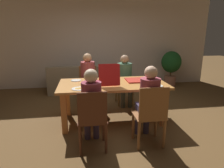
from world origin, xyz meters
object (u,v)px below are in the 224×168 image
object	(u,v)px
plate_0	(157,86)
chair_0	(151,114)
chair_2	(88,83)
drinking_glass_1	(116,77)
plate_2	(76,80)
plate_1	(79,89)
drinking_glass_0	(87,79)
person_3	(92,102)
pizza_box_1	(136,80)
plate_3	(149,77)
pizza_box_0	(108,81)
couch	(80,82)
chair_3	(92,118)
potted_plant	(171,65)
chair_1	(124,82)
person_2	(88,76)
person_0	(148,99)
person_1	(125,76)
dining_table	(113,89)

from	to	relation	value
plate_0	chair_0	bearing A→B (deg)	-117.52
chair_2	drinking_glass_1	world-z (taller)	chair_2
plate_0	plate_2	xyz separation A→B (m)	(-1.46, 0.64, -0.00)
plate_1	drinking_glass_0	distance (m)	0.49
person_3	pizza_box_1	bearing A→B (deg)	45.07
plate_1	plate_2	distance (m)	0.62
plate_0	plate_3	size ratio (longest dim) A/B	1.00
chair_2	drinking_glass_1	distance (m)	0.96
chair_0	chair_2	distance (m)	2.17
pizza_box_0	couch	xyz separation A→B (m)	(-0.56, 2.11, -0.54)
chair_3	potted_plant	world-z (taller)	potted_plant
drinking_glass_1	plate_3	bearing A→B (deg)	4.96
chair_1	person_2	world-z (taller)	person_2
person_2	plate_2	bearing A→B (deg)	-114.44
chair_2	pizza_box_0	xyz separation A→B (m)	(0.35, -1.03, 0.30)
person_0	person_1	xyz separation A→B (m)	(0.00, 1.70, -0.01)
person_0	couch	xyz separation A→B (m)	(-1.08, 2.92, -0.44)
plate_0	plate_2	distance (m)	1.60
plate_0	drinking_glass_1	size ratio (longest dim) A/B	1.84
person_0	plate_1	size ratio (longest dim) A/B	5.04
chair_2	drinking_glass_1	xyz separation A→B (m)	(0.57, -0.72, 0.30)
dining_table	couch	xyz separation A→B (m)	(-0.66, 2.08, -0.38)
plate_2	couch	bearing A→B (deg)	88.44
drinking_glass_0	plate_1	bearing A→B (deg)	-108.39
dining_table	drinking_glass_1	bearing A→B (deg)	67.26
person_2	pizza_box_1	world-z (taller)	person_2
plate_0	drinking_glass_0	size ratio (longest dim) A/B	1.46
person_1	drinking_glass_1	distance (m)	0.66
plate_3	drinking_glass_0	distance (m)	1.34
drinking_glass_0	person_1	bearing A→B (deg)	38.19
drinking_glass_1	chair_3	bearing A→B (deg)	-114.01
chair_3	person_3	size ratio (longest dim) A/B	0.77
person_2	person_3	bearing A→B (deg)	-90.00
chair_2	drinking_glass_0	distance (m)	0.92
chair_1	person_3	world-z (taller)	person_3
person_0	potted_plant	distance (m)	3.58
person_2	plate_2	xyz separation A→B (m)	(-0.26, -0.56, 0.04)
chair_1	drinking_glass_0	world-z (taller)	chair_1
couch	dining_table	bearing A→B (deg)	-72.46
chair_0	chair_2	world-z (taller)	chair_0
dining_table	chair_2	world-z (taller)	chair_2
potted_plant	chair_3	bearing A→B (deg)	-129.85
person_1	chair_2	bearing A→B (deg)	170.39
plate_3	person_2	bearing A→B (deg)	158.20
plate_1	couch	world-z (taller)	same
dining_table	couch	world-z (taller)	couch
person_0	pizza_box_1	size ratio (longest dim) A/B	3.09
plate_2	person_2	bearing A→B (deg)	65.56
pizza_box_0	person_0	bearing A→B (deg)	-57.25
plate_0	chair_3	bearing A→B (deg)	-151.89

